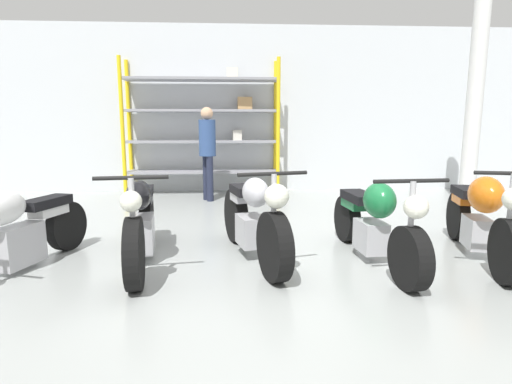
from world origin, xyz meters
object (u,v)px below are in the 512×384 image
object	(u,v)px
shelving_rack	(205,125)
person_browsing	(207,146)
motorcycle_white	(15,231)
motorcycle_black	(141,222)
motorcycle_silver	(253,219)
motorcycle_orange	(480,215)
motorcycle_green	(374,222)

from	to	relation	value
shelving_rack	person_browsing	xyz separation A→B (m)	(0.10, -0.90, -0.40)
motorcycle_white	motorcycle_black	world-z (taller)	motorcycle_black
motorcycle_silver	person_browsing	size ratio (longest dim) A/B	1.12
motorcycle_silver	shelving_rack	bearing A→B (deg)	175.56
shelving_rack	motorcycle_white	bearing A→B (deg)	-108.44
motorcycle_silver	motorcycle_orange	distance (m)	2.47
motorcycle_green	person_browsing	distance (m)	4.25
motorcycle_white	motorcycle_orange	size ratio (longest dim) A/B	0.97
motorcycle_black	motorcycle_silver	bearing A→B (deg)	84.02
motorcycle_white	motorcycle_green	world-z (taller)	motorcycle_green
motorcycle_green	motorcycle_orange	world-z (taller)	motorcycle_orange
shelving_rack	motorcycle_green	bearing A→B (deg)	-65.66
shelving_rack	motorcycle_orange	world-z (taller)	shelving_rack
shelving_rack	motorcycle_black	bearing A→B (deg)	-94.89
shelving_rack	person_browsing	world-z (taller)	shelving_rack
shelving_rack	motorcycle_silver	distance (m)	4.63
motorcycle_silver	person_browsing	bearing A→B (deg)	176.57
shelving_rack	motorcycle_white	distance (m)	5.07
motorcycle_white	motorcycle_silver	size ratio (longest dim) A/B	1.00
motorcycle_green	motorcycle_silver	bearing A→B (deg)	-101.27
motorcycle_black	motorcycle_green	xyz separation A→B (m)	(2.46, -0.11, -0.00)
person_browsing	motorcycle_green	bearing A→B (deg)	91.00
motorcycle_orange	motorcycle_black	bearing A→B (deg)	-76.95
motorcycle_black	motorcycle_silver	world-z (taller)	motorcycle_silver
motorcycle_white	person_browsing	distance (m)	4.20
motorcycle_green	motorcycle_black	bearing A→B (deg)	-97.17
motorcycle_white	motorcycle_orange	xyz separation A→B (m)	(4.83, 0.13, 0.07)
motorcycle_green	motorcycle_orange	size ratio (longest dim) A/B	1.02
motorcycle_black	motorcycle_orange	bearing A→B (deg)	80.90
motorcycle_white	motorcycle_silver	world-z (taller)	motorcycle_silver
motorcycle_orange	motorcycle_silver	bearing A→B (deg)	-78.45
motorcycle_black	motorcycle_green	world-z (taller)	motorcycle_black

